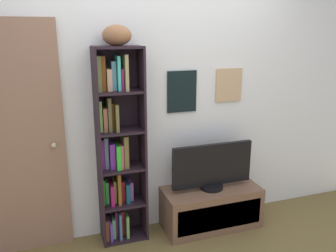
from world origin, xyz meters
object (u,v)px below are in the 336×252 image
Objects in this scene: tv_stand at (211,207)px; bookshelf at (117,150)px; door at (14,143)px; football at (117,35)px; television at (212,167)px.

bookshelf is at bearing 172.74° from tv_stand.
bookshelf is 0.89× the size of door.
bookshelf is 1.11m from tv_stand.
television is (0.86, -0.08, -1.22)m from football.
football is at bearing -41.59° from bookshelf.
football reaches higher than television.
football reaches higher than bookshelf.
tv_stand is at bearing -90.00° from television.
bookshelf is 7.16× the size of football.
television is 1.77m from door.
tv_stand is 1.90m from door.
door reaches higher than bookshelf.
tv_stand is at bearing -6.22° from door.
door reaches higher than tv_stand.
football is at bearing -6.78° from door.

